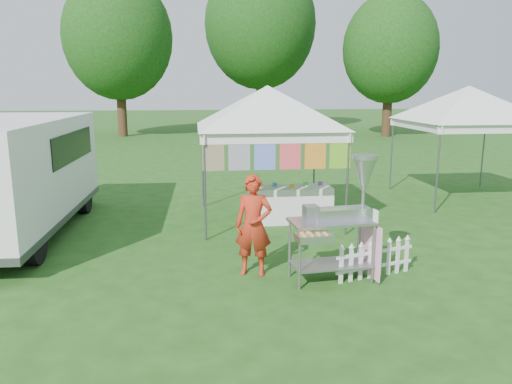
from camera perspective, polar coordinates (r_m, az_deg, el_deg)
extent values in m
plane|color=#224914|center=(8.16, 4.78, -9.44)|extent=(120.00, 120.00, 0.00)
cylinder|color=#59595E|center=(9.71, -5.85, 0.48)|extent=(0.04, 0.04, 2.10)
cylinder|color=#59595E|center=(10.16, 10.38, 0.85)|extent=(0.04, 0.04, 2.10)
cylinder|color=#59595E|center=(12.50, -6.11, 3.03)|extent=(0.04, 0.04, 2.10)
cylinder|color=#59595E|center=(12.85, 6.67, 3.26)|extent=(0.04, 0.04, 2.10)
cube|color=white|center=(9.69, 2.50, 6.19)|extent=(3.00, 0.03, 0.22)
cube|color=white|center=(12.49, 0.37, 7.48)|extent=(3.00, 0.03, 0.22)
pyramid|color=white|center=(11.05, 1.33, 12.09)|extent=(4.24, 4.24, 0.90)
cylinder|color=#59595E|center=(9.68, 2.51, 6.66)|extent=(3.00, 0.03, 0.03)
cube|color=#FFA70D|center=(9.60, -4.92, 4.48)|extent=(0.42, 0.01, 0.70)
cube|color=#35C79D|center=(9.63, -1.93, 4.54)|extent=(0.42, 0.01, 0.70)
cube|color=purple|center=(9.68, 1.02, 4.59)|extent=(0.42, 0.01, 0.70)
cube|color=#DA1B6E|center=(9.77, 3.94, 4.62)|extent=(0.42, 0.01, 0.70)
cube|color=red|center=(9.87, 6.80, 4.65)|extent=(0.42, 0.01, 0.70)
cube|color=#178B17|center=(10.00, 9.60, 4.66)|extent=(0.42, 0.01, 0.70)
cylinder|color=#59595E|center=(12.53, 20.05, 2.39)|extent=(0.04, 0.04, 2.10)
cylinder|color=#59595E|center=(15.09, 15.23, 4.20)|extent=(0.04, 0.04, 2.10)
cylinder|color=#59595E|center=(16.36, 24.51, 4.12)|extent=(0.04, 0.04, 2.10)
cube|color=white|center=(13.13, 25.93, 6.51)|extent=(3.00, 0.03, 0.22)
cube|color=white|center=(15.59, 20.31, 7.63)|extent=(3.00, 0.03, 0.22)
pyramid|color=white|center=(14.31, 23.21, 11.11)|extent=(4.24, 4.24, 0.90)
cylinder|color=#59595E|center=(13.12, 25.96, 6.86)|extent=(3.00, 0.03, 0.03)
cylinder|color=#372514|center=(31.76, -15.11, 9.72)|extent=(0.56, 0.56, 3.96)
ellipsoid|color=#22661C|center=(31.88, -15.50, 16.68)|extent=(6.40, 6.40, 7.36)
cylinder|color=#372514|center=(35.73, 0.48, 11.03)|extent=(0.56, 0.56, 4.84)
ellipsoid|color=#22661C|center=(35.97, 0.49, 18.58)|extent=(7.60, 7.60, 8.74)
cylinder|color=#372514|center=(31.65, 14.77, 9.34)|extent=(0.56, 0.56, 3.52)
ellipsoid|color=#22661C|center=(31.71, 15.11, 15.55)|extent=(5.60, 5.60, 6.44)
cylinder|color=gray|center=(7.44, 5.02, -7.68)|extent=(0.05, 0.05, 0.95)
cylinder|color=gray|center=(7.85, 13.23, -6.89)|extent=(0.05, 0.05, 0.95)
cylinder|color=gray|center=(7.92, 3.86, -6.43)|extent=(0.05, 0.05, 0.95)
cylinder|color=gray|center=(8.31, 11.65, -5.76)|extent=(0.05, 0.05, 0.95)
cube|color=gray|center=(7.93, 8.48, -8.13)|extent=(1.26, 0.72, 0.02)
cube|color=#B7B7BC|center=(7.72, 8.63, -3.34)|extent=(1.32, 0.75, 0.04)
cube|color=#B7B7BC|center=(7.81, 9.82, -2.44)|extent=(0.92, 0.35, 0.16)
cube|color=gray|center=(7.63, 6.30, -2.39)|extent=(0.23, 0.25, 0.23)
cylinder|color=gray|center=(7.86, 12.20, 0.36)|extent=(0.06, 0.06, 0.95)
cone|color=#B7B7BC|center=(7.82, 12.28, 2.26)|extent=(0.42, 0.42, 0.42)
cylinder|color=#B7B7BC|center=(7.78, 12.36, 3.94)|extent=(0.44, 0.44, 0.06)
cube|color=#B7B7BC|center=(7.25, 6.61, -5.16)|extent=(0.54, 0.36, 0.11)
cube|color=#F8A7C6|center=(8.11, 12.80, -6.27)|extent=(0.10, 0.79, 0.86)
cube|color=white|center=(7.66, 13.52, -2.69)|extent=(0.03, 0.15, 0.19)
imported|color=#B42A16|center=(7.92, -0.29, -3.83)|extent=(0.67, 0.53, 1.63)
cube|color=white|center=(11.06, -26.52, 2.36)|extent=(2.35, 5.63, 1.96)
cube|color=#59595E|center=(11.24, -26.06, -2.56)|extent=(2.37, 5.69, 0.13)
cube|color=white|center=(13.38, -22.77, 2.07)|extent=(2.14, 0.83, 1.01)
cube|color=black|center=(11.31, -20.14, 4.93)|extent=(0.09, 3.07, 0.61)
cube|color=black|center=(13.66, -22.55, 5.83)|extent=(1.90, 0.07, 0.61)
cylinder|color=black|center=(9.29, -24.10, -5.30)|extent=(0.26, 0.77, 0.76)
cylinder|color=black|center=(12.62, -19.11, -0.57)|extent=(0.26, 0.77, 0.76)
cube|color=white|center=(7.81, 9.71, -8.36)|extent=(0.07, 0.04, 0.56)
cube|color=white|center=(7.91, 10.81, -8.15)|extent=(0.07, 0.04, 0.56)
cube|color=white|center=(8.01, 11.88, -7.94)|extent=(0.07, 0.04, 0.56)
cube|color=white|center=(8.11, 12.92, -7.73)|extent=(0.07, 0.04, 0.56)
cube|color=white|center=(8.21, 13.94, -7.52)|extent=(0.07, 0.04, 0.56)
cube|color=white|center=(8.32, 14.92, -7.32)|extent=(0.07, 0.04, 0.56)
cube|color=white|center=(8.43, 15.89, -7.12)|extent=(0.07, 0.04, 0.56)
cube|color=white|center=(8.54, 16.82, -6.92)|extent=(0.07, 0.04, 0.56)
cube|color=white|center=(8.19, 13.40, -8.28)|extent=(1.38, 0.45, 0.05)
cube|color=white|center=(8.12, 13.48, -6.69)|extent=(1.38, 0.45, 0.05)
cube|color=white|center=(11.18, 3.97, -1.39)|extent=(1.80, 0.70, 0.79)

